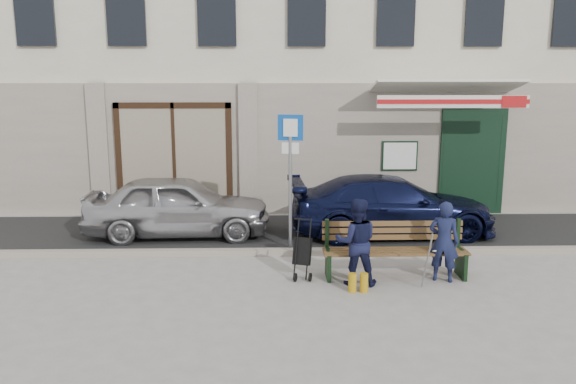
{
  "coord_description": "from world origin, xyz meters",
  "views": [
    {
      "loc": [
        -0.78,
        -8.7,
        3.22
      ],
      "look_at": [
        -0.52,
        1.6,
        1.2
      ],
      "focal_mm": 35.0,
      "sensor_mm": 36.0,
      "label": 1
    }
  ],
  "objects_px": {
    "car_silver": "(178,206)",
    "car_navy": "(391,206)",
    "bench": "(392,251)",
    "woman": "(356,242)",
    "stroller": "(302,252)",
    "parking_sign": "(290,161)",
    "man": "(444,241)"
  },
  "relations": [
    {
      "from": "man",
      "to": "car_silver",
      "type": "bearing_deg",
      "value": -9.62
    },
    {
      "from": "man",
      "to": "stroller",
      "type": "distance_m",
      "value": 2.32
    },
    {
      "from": "car_silver",
      "to": "parking_sign",
      "type": "relative_size",
      "value": 1.47
    },
    {
      "from": "stroller",
      "to": "bench",
      "type": "bearing_deg",
      "value": 18.62
    },
    {
      "from": "car_silver",
      "to": "bench",
      "type": "bearing_deg",
      "value": -125.95
    },
    {
      "from": "car_navy",
      "to": "bench",
      "type": "xyz_separation_m",
      "value": [
        -0.53,
        -2.67,
        -0.18
      ]
    },
    {
      "from": "man",
      "to": "stroller",
      "type": "bearing_deg",
      "value": 16.25
    },
    {
      "from": "car_silver",
      "to": "bench",
      "type": "height_order",
      "value": "car_silver"
    },
    {
      "from": "car_silver",
      "to": "stroller",
      "type": "distance_m",
      "value": 3.67
    },
    {
      "from": "car_silver",
      "to": "bench",
      "type": "relative_size",
      "value": 1.61
    },
    {
      "from": "woman",
      "to": "car_navy",
      "type": "bearing_deg",
      "value": -108.59
    },
    {
      "from": "car_silver",
      "to": "car_navy",
      "type": "height_order",
      "value": "car_silver"
    },
    {
      "from": "car_navy",
      "to": "man",
      "type": "bearing_deg",
      "value": -177.51
    },
    {
      "from": "parking_sign",
      "to": "man",
      "type": "bearing_deg",
      "value": -22.89
    },
    {
      "from": "car_silver",
      "to": "bench",
      "type": "distance_m",
      "value": 4.83
    },
    {
      "from": "parking_sign",
      "to": "stroller",
      "type": "relative_size",
      "value": 2.67
    },
    {
      "from": "man",
      "to": "woman",
      "type": "relative_size",
      "value": 0.95
    },
    {
      "from": "bench",
      "to": "woman",
      "type": "xyz_separation_m",
      "value": [
        -0.65,
        -0.32,
        0.25
      ]
    },
    {
      "from": "car_navy",
      "to": "stroller",
      "type": "bearing_deg",
      "value": 139.79
    },
    {
      "from": "car_silver",
      "to": "man",
      "type": "relative_size",
      "value": 2.87
    },
    {
      "from": "bench",
      "to": "car_silver",
      "type": "bearing_deg",
      "value": 146.11
    },
    {
      "from": "woman",
      "to": "stroller",
      "type": "distance_m",
      "value": 0.95
    },
    {
      "from": "car_navy",
      "to": "stroller",
      "type": "xyz_separation_m",
      "value": [
        -2.04,
        -2.66,
        -0.2
      ]
    },
    {
      "from": "man",
      "to": "stroller",
      "type": "height_order",
      "value": "man"
    },
    {
      "from": "car_navy",
      "to": "parking_sign",
      "type": "relative_size",
      "value": 1.67
    },
    {
      "from": "car_silver",
      "to": "car_navy",
      "type": "relative_size",
      "value": 0.88
    },
    {
      "from": "parking_sign",
      "to": "bench",
      "type": "relative_size",
      "value": 1.09
    },
    {
      "from": "car_silver",
      "to": "man",
      "type": "xyz_separation_m",
      "value": [
        4.8,
        -2.89,
        0.01
      ]
    },
    {
      "from": "bench",
      "to": "woman",
      "type": "distance_m",
      "value": 0.77
    },
    {
      "from": "car_navy",
      "to": "woman",
      "type": "distance_m",
      "value": 3.21
    },
    {
      "from": "car_navy",
      "to": "woman",
      "type": "xyz_separation_m",
      "value": [
        -1.19,
        -2.99,
        0.07
      ]
    },
    {
      "from": "bench",
      "to": "car_navy",
      "type": "bearing_deg",
      "value": 78.74
    }
  ]
}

